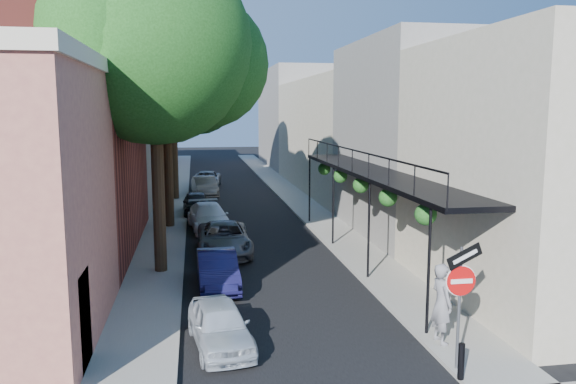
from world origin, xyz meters
name	(u,v)px	position (x,y,z in m)	size (l,w,h in m)	color
road_surface	(231,192)	(0.00, 30.00, 0.01)	(6.00, 64.00, 0.01)	black
sidewalk_left	(174,192)	(-4.00, 30.00, 0.06)	(2.00, 64.00, 0.12)	gray
sidewalk_right	(286,190)	(4.00, 30.00, 0.06)	(2.00, 64.00, 0.12)	gray
buildings_left	(89,124)	(-9.30, 28.76, 4.94)	(10.10, 59.10, 12.00)	tan
buildings_right	(355,130)	(8.99, 29.49, 4.42)	(9.80, 55.00, 10.00)	#C1B49F
sign_post	(461,286)	(3.16, 0.97, 2.04)	(0.89, 0.17, 2.99)	#595B60
bollard	(461,361)	(3.00, 0.50, 0.52)	(0.14, 0.14, 0.80)	black
oak_near	(167,50)	(-3.37, 10.26, 7.88)	(7.48, 6.80, 11.42)	#312313
oak_mid	(174,85)	(-3.42, 18.23, 7.06)	(6.60, 6.00, 10.20)	#312313
oak_far	(179,72)	(-3.35, 27.27, 8.26)	(7.70, 7.00, 11.90)	#312313
parked_car_a	(220,325)	(-1.99, 3.30, 0.56)	(1.33, 3.31, 1.13)	silver
parked_car_b	(217,270)	(-1.86, 8.04, 0.60)	(1.27, 3.65, 1.20)	#161542
parked_car_c	(224,239)	(-1.40, 12.45, 0.64)	(2.11, 4.57, 1.27)	#595A60
parked_car_d	(209,217)	(-1.89, 17.23, 0.64)	(1.78, 4.39, 1.27)	white
parked_car_e	(196,203)	(-2.48, 21.57, 0.63)	(1.48, 3.68, 1.25)	black
parked_car_f	(205,187)	(-1.88, 28.20, 0.67)	(1.42, 4.08, 1.34)	slate
parked_car_g	(207,179)	(-1.65, 32.73, 0.61)	(2.02, 4.37, 1.21)	gray
pedestrian	(442,303)	(3.40, 2.39, 1.13)	(0.73, 0.48, 2.01)	slate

